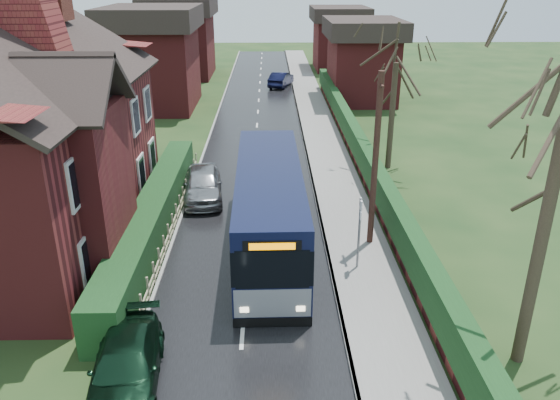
{
  "coord_description": "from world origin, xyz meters",
  "views": [
    {
      "loc": [
        0.85,
        -15.35,
        10.05
      ],
      "look_at": [
        1.25,
        4.22,
        1.8
      ],
      "focal_mm": 35.0,
      "sensor_mm": 36.0,
      "label": 1
    }
  ],
  "objects_px": {
    "car_silver": "(203,184)",
    "bus_stop_sign": "(360,224)",
    "telegraph_pole": "(375,162)",
    "brick_house": "(15,134)",
    "bus": "(269,210)",
    "car_green": "(126,366)"
  },
  "relations": [
    {
      "from": "brick_house",
      "to": "telegraph_pole",
      "type": "bearing_deg",
      "value": -3.88
    },
    {
      "from": "bus",
      "to": "brick_house",
      "type": "bearing_deg",
      "value": 172.98
    },
    {
      "from": "bus_stop_sign",
      "to": "telegraph_pole",
      "type": "distance_m",
      "value": 2.66
    },
    {
      "from": "bus",
      "to": "bus_stop_sign",
      "type": "bearing_deg",
      "value": -31.25
    },
    {
      "from": "car_green",
      "to": "brick_house",
      "type": "bearing_deg",
      "value": 118.2
    },
    {
      "from": "brick_house",
      "to": "car_green",
      "type": "distance_m",
      "value": 11.16
    },
    {
      "from": "bus_stop_sign",
      "to": "telegraph_pole",
      "type": "xyz_separation_m",
      "value": [
        0.8,
        1.98,
        1.59
      ]
    },
    {
      "from": "brick_house",
      "to": "bus",
      "type": "relative_size",
      "value": 1.36
    },
    {
      "from": "telegraph_pole",
      "to": "brick_house",
      "type": "bearing_deg",
      "value": 175.22
    },
    {
      "from": "bus",
      "to": "car_silver",
      "type": "relative_size",
      "value": 2.43
    },
    {
      "from": "brick_house",
      "to": "bus_stop_sign",
      "type": "height_order",
      "value": "brick_house"
    },
    {
      "from": "brick_house",
      "to": "bus",
      "type": "xyz_separation_m",
      "value": [
        9.57,
        -1.04,
        -2.77
      ]
    },
    {
      "from": "car_silver",
      "to": "telegraph_pole",
      "type": "relative_size",
      "value": 0.65
    },
    {
      "from": "brick_house",
      "to": "car_silver",
      "type": "bearing_deg",
      "value": 31.72
    },
    {
      "from": "car_green",
      "to": "telegraph_pole",
      "type": "height_order",
      "value": "telegraph_pole"
    },
    {
      "from": "car_green",
      "to": "telegraph_pole",
      "type": "distance_m",
      "value": 11.33
    },
    {
      "from": "brick_house",
      "to": "bus",
      "type": "distance_m",
      "value": 10.01
    },
    {
      "from": "car_silver",
      "to": "bus_stop_sign",
      "type": "bearing_deg",
      "value": -53.41
    },
    {
      "from": "car_silver",
      "to": "bus_stop_sign",
      "type": "xyz_separation_m",
      "value": [
        6.31,
        -6.87,
        1.11
      ]
    },
    {
      "from": "car_silver",
      "to": "car_green",
      "type": "xyz_separation_m",
      "value": [
        -0.59,
        -12.71,
        -0.13
      ]
    },
    {
      "from": "bus",
      "to": "car_silver",
      "type": "xyz_separation_m",
      "value": [
        -3.14,
        5.01,
        -0.86
      ]
    },
    {
      "from": "brick_house",
      "to": "bus_stop_sign",
      "type": "distance_m",
      "value": 13.3
    }
  ]
}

